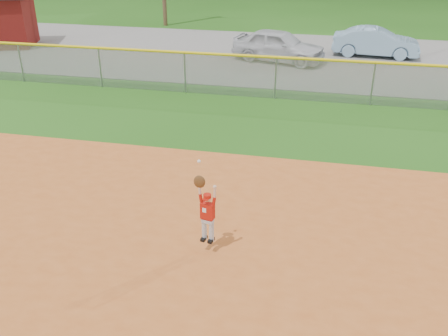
% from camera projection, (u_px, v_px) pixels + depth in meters
% --- Properties ---
extents(ground, '(120.00, 120.00, 0.00)m').
position_uv_depth(ground, '(211.00, 271.00, 9.28)').
color(ground, '#215513').
rests_on(ground, ground).
extents(parking_strip, '(44.00, 10.00, 0.03)m').
position_uv_depth(parking_strip, '(290.00, 57.00, 23.23)').
color(parking_strip, slate).
rests_on(parking_strip, ground).
extents(car_white_a, '(4.41, 2.66, 1.40)m').
position_uv_depth(car_white_a, '(279.00, 46.00, 22.17)').
color(car_white_a, silver).
rests_on(car_white_a, parking_strip).
extents(car_blue, '(3.98, 1.61, 1.28)m').
position_uv_depth(car_blue, '(376.00, 42.00, 23.03)').
color(car_blue, '#89AECC').
rests_on(car_blue, parking_strip).
extents(outfield_fence, '(40.06, 0.10, 1.55)m').
position_uv_depth(outfield_fence, '(276.00, 75.00, 17.60)').
color(outfield_fence, gray).
rests_on(outfield_fence, ground).
extents(ballplayer, '(0.46, 0.23, 1.70)m').
position_uv_depth(ballplayer, '(206.00, 210.00, 9.38)').
color(ballplayer, silver).
rests_on(ballplayer, ground).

